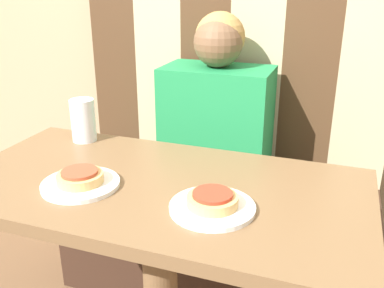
% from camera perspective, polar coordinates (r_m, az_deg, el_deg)
% --- Properties ---
extents(booth_seat, '(1.23, 0.45, 0.50)m').
position_cam_1_polar(booth_seat, '(1.84, 2.95, -12.21)').
color(booth_seat, '#382319').
rests_on(booth_seat, ground_plane).
extents(booth_backrest, '(1.23, 0.06, 0.78)m').
position_cam_1_polar(booth_backrest, '(1.76, 5.20, 8.95)').
color(booth_backrest, '#4C331E').
rests_on(booth_backrest, booth_seat).
extents(dining_table, '(1.10, 0.57, 0.76)m').
position_cam_1_polar(dining_table, '(1.19, -4.52, -10.02)').
color(dining_table, brown).
rests_on(dining_table, ground_plane).
extents(person, '(0.40, 0.23, 0.66)m').
position_cam_1_polar(person, '(1.61, 3.34, 4.39)').
color(person, '#1E8447').
rests_on(person, booth_seat).
extents(plate_left, '(0.20, 0.20, 0.01)m').
position_cam_1_polar(plate_left, '(1.15, -14.62, -5.21)').
color(plate_left, white).
rests_on(plate_left, dining_table).
extents(plate_right, '(0.20, 0.20, 0.01)m').
position_cam_1_polar(plate_right, '(1.01, 2.72, -8.45)').
color(plate_right, white).
rests_on(plate_right, dining_table).
extents(pizza_left, '(0.12, 0.12, 0.03)m').
position_cam_1_polar(pizza_left, '(1.14, -14.72, -4.26)').
color(pizza_left, tan).
rests_on(pizza_left, plate_left).
extents(pizza_right, '(0.12, 0.12, 0.03)m').
position_cam_1_polar(pizza_right, '(1.00, 2.74, -7.40)').
color(pizza_right, tan).
rests_on(pizza_right, plate_right).
extents(drinking_cup, '(0.08, 0.08, 0.14)m').
position_cam_1_polar(drinking_cup, '(1.45, -14.31, 3.09)').
color(drinking_cup, silver).
rests_on(drinking_cup, dining_table).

